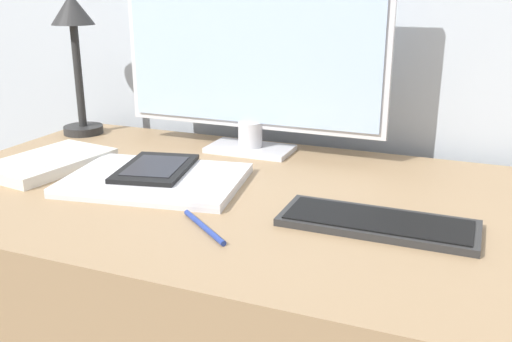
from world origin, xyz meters
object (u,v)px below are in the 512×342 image
object	(u,v)px
monitor	(250,53)
desk_lamp	(75,37)
notebook	(49,163)
laptop	(156,180)
ereader	(155,168)
pen	(204,227)
keyboard	(378,223)

from	to	relation	value
monitor	desk_lamp	size ratio (longest dim) A/B	1.77
monitor	notebook	world-z (taller)	monitor
desk_lamp	notebook	world-z (taller)	desk_lamp
laptop	ereader	xyz separation A→B (m)	(-0.02, 0.03, 0.01)
notebook	pen	size ratio (longest dim) A/B	2.34
monitor	desk_lamp	xyz separation A→B (m)	(-0.47, -0.01, 0.02)
monitor	ereader	bearing A→B (deg)	-111.10
laptop	keyboard	bearing A→B (deg)	-5.64
desk_lamp	pen	xyz separation A→B (m)	(0.57, -0.43, -0.24)
keyboard	notebook	world-z (taller)	notebook
desk_lamp	notebook	size ratio (longest dim) A/B	1.29
laptop	pen	world-z (taller)	laptop
monitor	keyboard	bearing A→B (deg)	-42.58
ereader	keyboard	bearing A→B (deg)	-8.95
monitor	pen	world-z (taller)	monitor
ereader	notebook	xyz separation A→B (m)	(-0.25, -0.02, -0.01)
laptop	notebook	xyz separation A→B (m)	(-0.26, 0.01, 0.00)
notebook	pen	xyz separation A→B (m)	(0.45, -0.16, -0.01)
ereader	notebook	size ratio (longest dim) A/B	0.78
pen	keyboard	bearing A→B (deg)	24.51
desk_lamp	keyboard	bearing A→B (deg)	-21.11
ereader	notebook	distance (m)	0.25
laptop	notebook	distance (m)	0.26
pen	ereader	bearing A→B (deg)	137.37
keyboard	pen	size ratio (longest dim) A/B	2.69
ereader	pen	xyz separation A→B (m)	(0.20, -0.19, -0.02)
keyboard	ereader	size ratio (longest dim) A/B	1.46
monitor	ereader	size ratio (longest dim) A/B	2.91
monitor	keyboard	distance (m)	0.53
notebook	pen	bearing A→B (deg)	-20.01
keyboard	laptop	distance (m)	0.44
monitor	ereader	xyz separation A→B (m)	(-0.10, -0.25, -0.20)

